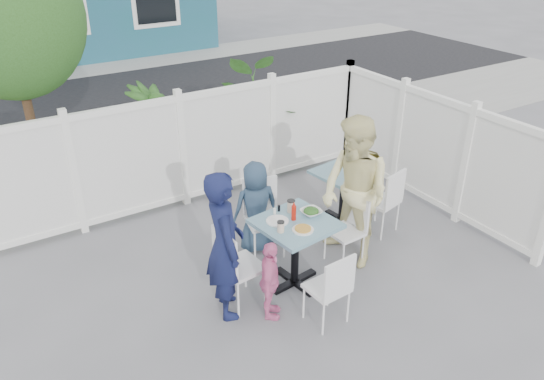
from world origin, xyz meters
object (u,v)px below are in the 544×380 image
chair_near (332,285)px  man (225,245)px  chair_back (263,211)px  boy (256,207)px  main_table (295,236)px  chair_left (235,262)px  spare_table (343,183)px  woman (355,193)px  chair_right (350,224)px  toddler (270,281)px

chair_near → man: 1.12m
chair_back → boy: size_ratio=0.81×
main_table → chair_near: chair_near is taller
man → chair_left: bearing=-65.7°
chair_left → chair_back: same height
spare_table → chair_back: size_ratio=0.82×
main_table → spare_table: main_table is taller
chair_left → woman: bearing=84.9°
main_table → chair_right: size_ratio=1.02×
boy → chair_right: bearing=145.1°
spare_table → chair_left: chair_left is taller
chair_near → woman: bearing=37.6°
chair_near → boy: (0.07, 1.59, 0.09)m
boy → chair_near: bearing=97.2°
spare_table → chair_near: 2.08m
chair_back → chair_near: (-0.12, -1.51, -0.06)m
boy → man: bearing=54.5°
man → spare_table: bearing=-54.3°
chair_back → chair_near: 1.51m
chair_back → toddler: 1.23m
chair_left → chair_back: (0.79, 0.74, 0.00)m
chair_left → chair_back: 1.08m
chair_right → toddler: bearing=102.4°
chair_back → chair_near: chair_back is taller
man → woman: woman is taller
chair_near → toddler: toddler is taller
chair_left → man: (-0.11, -0.02, 0.26)m
main_table → boy: boy is taller
chair_back → main_table: bearing=99.4°
spare_table → boy: boy is taller
chair_near → man: bearing=132.5°
spare_table → chair_back: chair_back is taller
woman → boy: size_ratio=1.55×
main_table → chair_back: chair_back is taller
chair_back → spare_table: bearing=-164.6°
chair_left → boy: 1.10m
spare_table → man: bearing=-159.7°
main_table → man: (-0.84, 0.01, 0.18)m
chair_left → boy: boy is taller
main_table → chair_near: bearing=-95.3°
chair_left → toddler: size_ratio=1.06×
woman → boy: woman is taller
chair_left → chair_right: (1.54, 0.02, -0.06)m
spare_table → chair_near: chair_near is taller
boy → toddler: (-0.52, -1.16, -0.14)m
chair_back → toddler: (-0.57, -1.08, -0.10)m
chair_right → chair_near: size_ratio=1.00×
chair_right → chair_back: chair_back is taller
chair_near → chair_left: bearing=127.5°
chair_right → chair_back: size_ratio=0.89×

